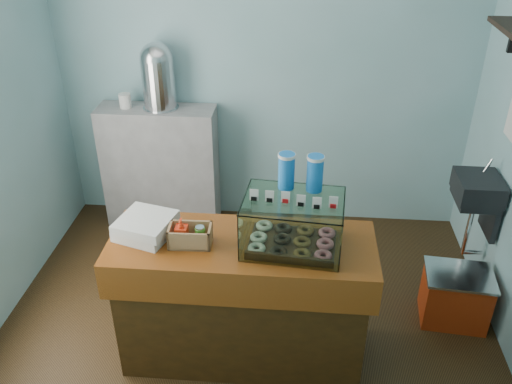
# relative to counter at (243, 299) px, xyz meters

# --- Properties ---
(ground) EXTENTS (3.50, 3.50, 0.00)m
(ground) POSITION_rel_counter_xyz_m (0.00, 0.25, -0.46)
(ground) COLOR black
(ground) RESTS_ON ground
(room_shell) EXTENTS (3.54, 3.04, 2.82)m
(room_shell) POSITION_rel_counter_xyz_m (0.03, 0.26, 1.25)
(room_shell) COLOR #73A4A8
(room_shell) RESTS_ON ground
(counter) EXTENTS (1.60, 0.60, 0.90)m
(counter) POSITION_rel_counter_xyz_m (0.00, 0.00, 0.00)
(counter) COLOR #41250C
(counter) RESTS_ON ground
(back_shelf) EXTENTS (1.00, 0.32, 1.10)m
(back_shelf) POSITION_rel_counter_xyz_m (-0.90, 1.57, 0.09)
(back_shelf) COLOR #9A9A9D
(back_shelf) RESTS_ON ground
(display_case) EXTENTS (0.61, 0.47, 0.53)m
(display_case) POSITION_rel_counter_xyz_m (0.31, 0.03, 0.62)
(display_case) COLOR #351D0F
(display_case) RESTS_ON counter
(condiment_crate) EXTENTS (0.26, 0.16, 0.17)m
(condiment_crate) POSITION_rel_counter_xyz_m (-0.31, -0.04, 0.50)
(condiment_crate) COLOR #A37F51
(condiment_crate) RESTS_ON counter
(pastry_boxes) EXTENTS (0.38, 0.39, 0.12)m
(pastry_boxes) POSITION_rel_counter_xyz_m (-0.58, 0.04, 0.50)
(pastry_boxes) COLOR silver
(pastry_boxes) RESTS_ON counter
(coffee_urn) EXTENTS (0.30, 0.30, 0.55)m
(coffee_urn) POSITION_rel_counter_xyz_m (-0.85, 1.59, 0.93)
(coffee_urn) COLOR silver
(coffee_urn) RESTS_ON back_shelf
(red_cooler) EXTENTS (0.49, 0.39, 0.41)m
(red_cooler) POSITION_rel_counter_xyz_m (1.47, 0.45, -0.25)
(red_cooler) COLOR #AD2E0D
(red_cooler) RESTS_ON ground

